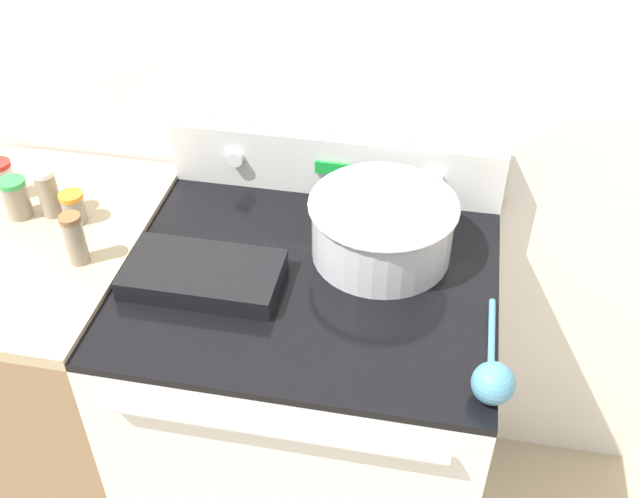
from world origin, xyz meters
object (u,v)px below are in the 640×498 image
(mixing_bowl, at_px, (382,225))
(spice_jar_green_cap, at_px, (16,198))
(ladle, at_px, (493,380))
(spice_jar_orange_cap, at_px, (73,207))
(casserole_dish, at_px, (203,274))
(spice_jar_red_cap, at_px, (3,179))
(spice_jar_brown_cap, at_px, (75,239))
(spice_jar_white_cap, at_px, (48,192))

(mixing_bowl, bearing_deg, spice_jar_green_cap, -177.71)
(ladle, bearing_deg, spice_jar_orange_cap, 161.03)
(casserole_dish, height_order, spice_jar_red_cap, spice_jar_red_cap)
(spice_jar_orange_cap, bearing_deg, ladle, -18.97)
(casserole_dish, xyz_separation_m, spice_jar_brown_cap, (-0.29, 0.01, 0.05))
(casserole_dish, bearing_deg, spice_jar_white_cap, 159.63)
(spice_jar_orange_cap, bearing_deg, mixing_bowl, 2.45)
(mixing_bowl, bearing_deg, ladle, -55.50)
(casserole_dish, distance_m, spice_jar_orange_cap, 0.39)
(spice_jar_orange_cap, height_order, spice_jar_green_cap, spice_jar_green_cap)
(casserole_dish, bearing_deg, spice_jar_orange_cap, 158.51)
(spice_jar_brown_cap, height_order, spice_jar_red_cap, spice_jar_brown_cap)
(spice_jar_red_cap, bearing_deg, spice_jar_brown_cap, -34.92)
(mixing_bowl, distance_m, spice_jar_brown_cap, 0.67)
(spice_jar_orange_cap, bearing_deg, spice_jar_red_cap, 163.53)
(mixing_bowl, relative_size, spice_jar_white_cap, 2.70)
(mixing_bowl, bearing_deg, spice_jar_orange_cap, -177.55)
(spice_jar_brown_cap, xyz_separation_m, spice_jar_green_cap, (-0.21, 0.13, -0.01))
(casserole_dish, height_order, spice_jar_green_cap, spice_jar_green_cap)
(spice_jar_white_cap, xyz_separation_m, spice_jar_red_cap, (-0.14, 0.05, -0.01))
(spice_jar_white_cap, bearing_deg, spice_jar_brown_cap, -47.66)
(ladle, xyz_separation_m, spice_jar_white_cap, (-1.04, 0.35, 0.04))
(spice_jar_orange_cap, distance_m, spice_jar_white_cap, 0.07)
(ladle, bearing_deg, spice_jar_red_cap, 161.47)
(spice_jar_orange_cap, bearing_deg, spice_jar_brown_cap, -62.02)
(ladle, bearing_deg, spice_jar_green_cap, 163.43)
(ladle, xyz_separation_m, spice_jar_green_cap, (-1.11, 0.33, 0.03))
(casserole_dish, bearing_deg, spice_jar_brown_cap, 178.75)
(spice_jar_brown_cap, bearing_deg, spice_jar_red_cap, 145.08)
(spice_jar_white_cap, bearing_deg, casserole_dish, -20.37)
(ladle, height_order, spice_jar_orange_cap, spice_jar_orange_cap)
(spice_jar_green_cap, relative_size, spice_jar_red_cap, 1.01)
(spice_jar_red_cap, bearing_deg, spice_jar_green_cap, -42.76)
(spice_jar_orange_cap, height_order, spice_jar_red_cap, spice_jar_red_cap)
(mixing_bowl, xyz_separation_m, casserole_dish, (-0.36, -0.17, -0.05))
(ladle, xyz_separation_m, spice_jar_brown_cap, (-0.90, 0.20, 0.04))
(spice_jar_brown_cap, distance_m, spice_jar_white_cap, 0.20)
(spice_jar_orange_cap, distance_m, spice_jar_green_cap, 0.14)
(casserole_dish, relative_size, spice_jar_red_cap, 3.38)
(spice_jar_green_cap, xyz_separation_m, spice_jar_red_cap, (-0.07, 0.07, -0.00))
(spice_jar_green_cap, bearing_deg, spice_jar_red_cap, 137.24)
(mixing_bowl, relative_size, casserole_dish, 0.98)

